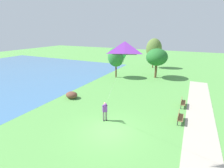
{
  "coord_description": "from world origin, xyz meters",
  "views": [
    {
      "loc": [
        5.41,
        -10.45,
        7.66
      ],
      "look_at": [
        -0.54,
        1.68,
        3.38
      ],
      "focal_mm": 27.29,
      "sensor_mm": 36.0,
      "label": 1
    }
  ],
  "objects": [
    {
      "name": "tree_treeline_center",
      "position": [
        -0.25,
        17.77,
        3.44
      ],
      "size": [
        3.46,
        3.87,
        4.86
      ],
      "color": "brown",
      "rests_on": "ground"
    },
    {
      "name": "lakeside_shrub",
      "position": [
        -7.07,
        4.19,
        0.4
      ],
      "size": [
        1.41,
        1.18,
        0.8
      ],
      "primitive_type": "ellipsoid",
      "color": "brown",
      "rests_on": "ground"
    },
    {
      "name": "park_bench_far_walkway",
      "position": [
        4.83,
        7.48,
        0.51
      ],
      "size": [
        0.46,
        1.51,
        0.88
      ],
      "color": "olive",
      "rests_on": "ground"
    },
    {
      "name": "person_kite_flyer",
      "position": [
        -1.06,
        1.33,
        1.05
      ],
      "size": [
        0.58,
        0.6,
        1.83
      ],
      "color": "#232328",
      "rests_on": "ground"
    },
    {
      "name": "tree_behind_path",
      "position": [
        -2.54,
        25.42,
        4.01
      ],
      "size": [
        3.19,
        2.71,
        6.1
      ],
      "color": "brown",
      "rests_on": "ground"
    },
    {
      "name": "ground_plane",
      "position": [
        0.0,
        0.0,
        0.0
      ],
      "size": [
        120.0,
        120.0,
        0.0
      ],
      "primitive_type": "plane",
      "color": "#569947"
    },
    {
      "name": "park_bench_near_walkway",
      "position": [
        4.88,
        3.98,
        0.51
      ],
      "size": [
        0.46,
        1.51,
        0.88
      ],
      "color": "olive",
      "rests_on": "ground"
    },
    {
      "name": "tree_lakeside_far",
      "position": [
        -6.31,
        14.98,
        3.44
      ],
      "size": [
        2.74,
        2.62,
        5.06
      ],
      "color": "brown",
      "rests_on": "ground"
    },
    {
      "name": "walkway_path",
      "position": [
        6.58,
        2.0,
        0.01
      ],
      "size": [
        2.84,
        32.03,
        0.02
      ],
      "primitive_type": "cube",
      "rotation": [
        0.0,
        0.0,
        0.01
      ],
      "color": "#ADA393",
      "rests_on": "ground"
    },
    {
      "name": "flying_kite",
      "position": [
        2.03,
        -2.06,
        6.65
      ],
      "size": [
        3.57,
        3.55,
        5.34
      ],
      "color": "purple"
    }
  ]
}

